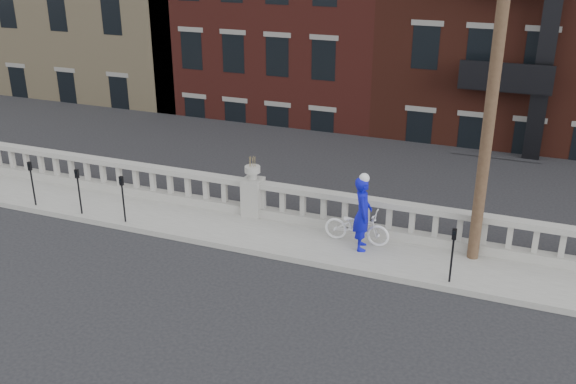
# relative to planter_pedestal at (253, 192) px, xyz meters

# --- Properties ---
(ground) EXTENTS (120.00, 120.00, 0.00)m
(ground) POSITION_rel_planter_pedestal_xyz_m (0.00, -3.95, -0.83)
(ground) COLOR black
(ground) RESTS_ON ground
(sidewalk) EXTENTS (32.00, 2.20, 0.15)m
(sidewalk) POSITION_rel_planter_pedestal_xyz_m (0.00, -0.95, -0.76)
(sidewalk) COLOR gray
(sidewalk) RESTS_ON ground
(balustrade) EXTENTS (28.00, 0.34, 1.03)m
(balustrade) POSITION_rel_planter_pedestal_xyz_m (0.00, 0.00, -0.19)
(balustrade) COLOR gray
(balustrade) RESTS_ON sidewalk
(planter_pedestal) EXTENTS (0.55, 0.55, 1.76)m
(planter_pedestal) POSITION_rel_planter_pedestal_xyz_m (0.00, 0.00, 0.00)
(planter_pedestal) COLOR gray
(planter_pedestal) RESTS_ON sidewalk
(lower_level) EXTENTS (80.00, 44.00, 20.80)m
(lower_level) POSITION_rel_planter_pedestal_xyz_m (0.56, 19.09, 1.80)
(lower_level) COLOR #605E59
(lower_level) RESTS_ON ground
(utility_pole) EXTENTS (1.60, 0.28, 10.00)m
(utility_pole) POSITION_rel_planter_pedestal_xyz_m (6.20, -0.35, 4.41)
(utility_pole) COLOR #422D1E
(utility_pole) RESTS_ON sidewalk
(parking_meter_b) EXTENTS (0.10, 0.09, 1.36)m
(parking_meter_b) POSITION_rel_planter_pedestal_xyz_m (-6.32, -1.80, 0.17)
(parking_meter_b) COLOR black
(parking_meter_b) RESTS_ON sidewalk
(parking_meter_c) EXTENTS (0.10, 0.09, 1.36)m
(parking_meter_c) POSITION_rel_planter_pedestal_xyz_m (-4.64, -1.80, 0.17)
(parking_meter_c) COLOR black
(parking_meter_c) RESTS_ON sidewalk
(parking_meter_d) EXTENTS (0.10, 0.09, 1.36)m
(parking_meter_d) POSITION_rel_planter_pedestal_xyz_m (-3.14, -1.80, 0.17)
(parking_meter_d) COLOR black
(parking_meter_d) RESTS_ON sidewalk
(parking_meter_e) EXTENTS (0.10, 0.09, 1.36)m
(parking_meter_e) POSITION_rel_planter_pedestal_xyz_m (5.85, -1.80, 0.17)
(parking_meter_e) COLOR black
(parking_meter_e) RESTS_ON sidewalk
(bicycle) EXTENTS (1.74, 0.62, 0.91)m
(bicycle) POSITION_rel_planter_pedestal_xyz_m (3.26, -0.62, -0.22)
(bicycle) COLOR white
(bicycle) RESTS_ON sidewalk
(cyclist) EXTENTS (0.65, 0.81, 1.95)m
(cyclist) POSITION_rel_planter_pedestal_xyz_m (3.47, -0.90, 0.29)
(cyclist) COLOR #0B0EB0
(cyclist) RESTS_ON sidewalk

